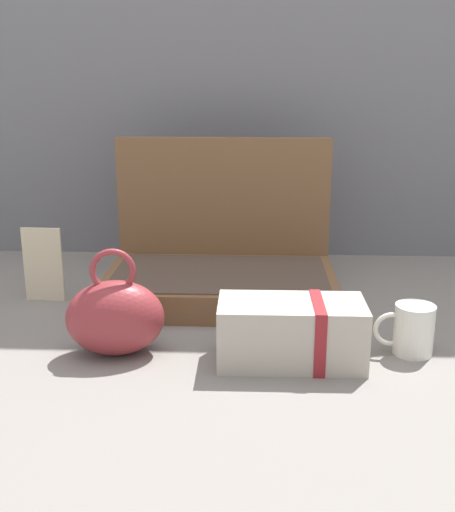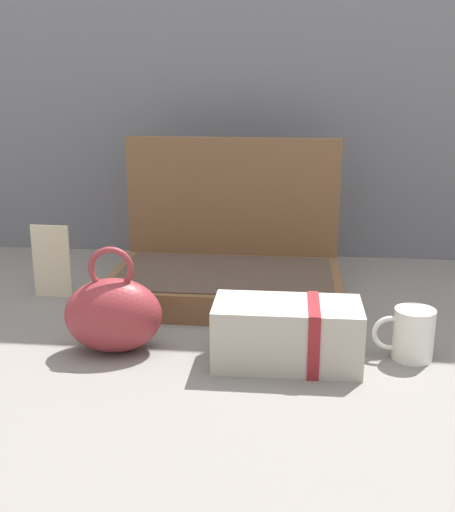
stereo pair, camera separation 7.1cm
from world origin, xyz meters
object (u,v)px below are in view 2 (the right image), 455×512
at_px(open_suitcase, 227,263).
at_px(coffee_mug, 412,334).
at_px(teal_pouch_handbag, 113,314).
at_px(cream_toiletry_bag, 289,334).
at_px(info_card_left, 52,261).

xyz_separation_m(open_suitcase, coffee_mug, (0.36, -0.31, -0.03)).
bearing_deg(teal_pouch_handbag, cream_toiletry_bag, -3.43).
bearing_deg(info_card_left, coffee_mug, -15.80).
relative_size(coffee_mug, info_card_left, 0.65).
xyz_separation_m(cream_toiletry_bag, coffee_mug, (0.22, 0.04, -0.01)).
bearing_deg(cream_toiletry_bag, teal_pouch_handbag, 176.57).
distance_m(cream_toiletry_bag, info_card_left, 0.61).
bearing_deg(coffee_mug, open_suitcase, 139.14).
relative_size(open_suitcase, coffee_mug, 4.71).
xyz_separation_m(coffee_mug, info_card_left, (-0.76, 0.25, 0.04)).
height_order(cream_toiletry_bag, coffee_mug, cream_toiletry_bag).
height_order(open_suitcase, coffee_mug, open_suitcase).
bearing_deg(coffee_mug, info_card_left, 161.80).
height_order(teal_pouch_handbag, coffee_mug, teal_pouch_handbag).
bearing_deg(teal_pouch_handbag, open_suitcase, 63.11).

